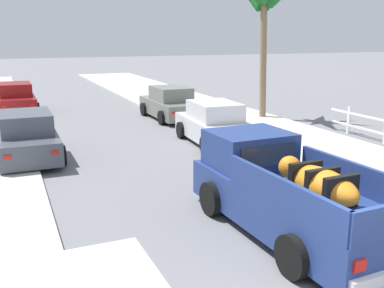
{
  "coord_description": "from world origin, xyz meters",
  "views": [
    {
      "loc": [
        -3.8,
        -3.57,
        3.91
      ],
      "look_at": [
        0.5,
        6.65,
        1.2
      ],
      "focal_mm": 41.75,
      "sensor_mm": 36.0,
      "label": 1
    }
  ],
  "objects_px": {
    "car_right_mid": "(215,125)",
    "car_left_far": "(16,99)",
    "car_left_near": "(27,137)",
    "pickup_truck": "(286,193)",
    "car_right_near": "(170,104)"
  },
  "relations": [
    {
      "from": "car_right_mid",
      "to": "car_left_far",
      "type": "relative_size",
      "value": 1.01
    },
    {
      "from": "pickup_truck",
      "to": "car_left_near",
      "type": "relative_size",
      "value": 1.24
    },
    {
      "from": "pickup_truck",
      "to": "car_left_far",
      "type": "xyz_separation_m",
      "value": [
        -4.55,
        17.58,
        -0.1
      ]
    },
    {
      "from": "pickup_truck",
      "to": "car_right_near",
      "type": "distance_m",
      "value": 13.02
    },
    {
      "from": "car_left_near",
      "to": "car_left_far",
      "type": "height_order",
      "value": "same"
    },
    {
      "from": "pickup_truck",
      "to": "car_right_mid",
      "type": "distance_m",
      "value": 7.66
    },
    {
      "from": "pickup_truck",
      "to": "car_right_near",
      "type": "height_order",
      "value": "pickup_truck"
    },
    {
      "from": "car_right_mid",
      "to": "car_left_far",
      "type": "bearing_deg",
      "value": 122.69
    },
    {
      "from": "pickup_truck",
      "to": "car_left_near",
      "type": "bearing_deg",
      "value": 119.86
    },
    {
      "from": "pickup_truck",
      "to": "car_left_near",
      "type": "xyz_separation_m",
      "value": [
        -4.52,
        7.87,
        -0.1
      ]
    },
    {
      "from": "pickup_truck",
      "to": "car_left_far",
      "type": "bearing_deg",
      "value": 104.52
    },
    {
      "from": "pickup_truck",
      "to": "car_left_near",
      "type": "distance_m",
      "value": 9.08
    },
    {
      "from": "car_left_near",
      "to": "car_right_mid",
      "type": "xyz_separation_m",
      "value": [
        6.5,
        -0.47,
        0.0
      ]
    },
    {
      "from": "pickup_truck",
      "to": "car_right_near",
      "type": "bearing_deg",
      "value": 80.25
    },
    {
      "from": "car_left_near",
      "to": "car_right_near",
      "type": "height_order",
      "value": "same"
    }
  ]
}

